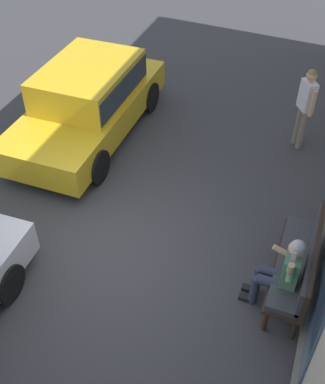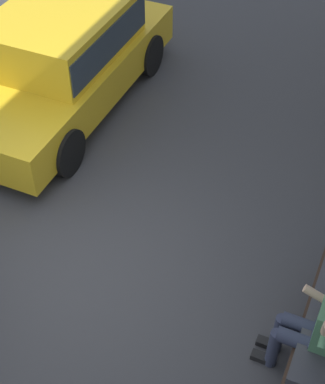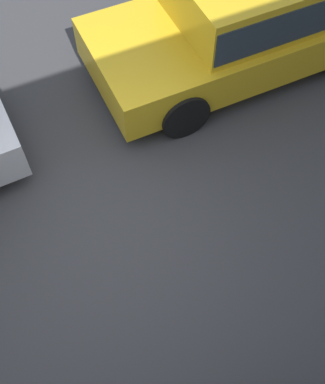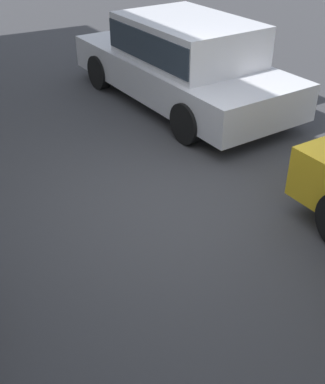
# 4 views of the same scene
# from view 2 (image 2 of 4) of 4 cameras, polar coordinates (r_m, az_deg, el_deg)

# --- Properties ---
(ground_plane) EXTENTS (60.00, 60.00, 0.00)m
(ground_plane) POSITION_cam_2_polar(r_m,az_deg,el_deg) (6.93, -8.32, -8.14)
(ground_plane) COLOR #38383A
(person_on_phone) EXTENTS (0.73, 0.74, 1.39)m
(person_on_phone) POSITION_cam_2_polar(r_m,az_deg,el_deg) (5.78, 14.61, -12.47)
(person_on_phone) COLOR #2D3347
(person_on_phone) RESTS_ON ground_plane
(parked_car_near) EXTENTS (4.31, 1.94, 1.51)m
(parked_car_near) POSITION_cam_2_polar(r_m,az_deg,el_deg) (9.05, -9.81, 12.96)
(parked_car_near) COLOR gold
(parked_car_near) RESTS_ON ground_plane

